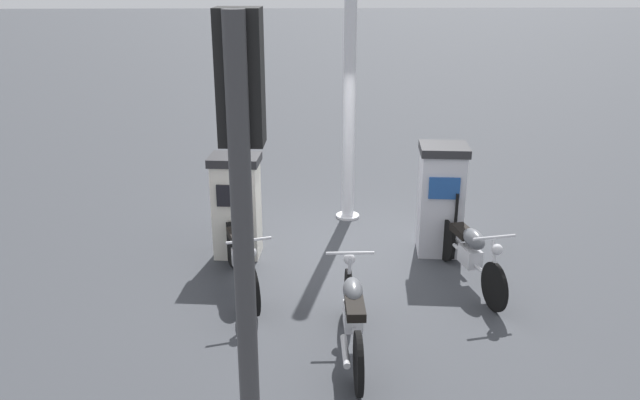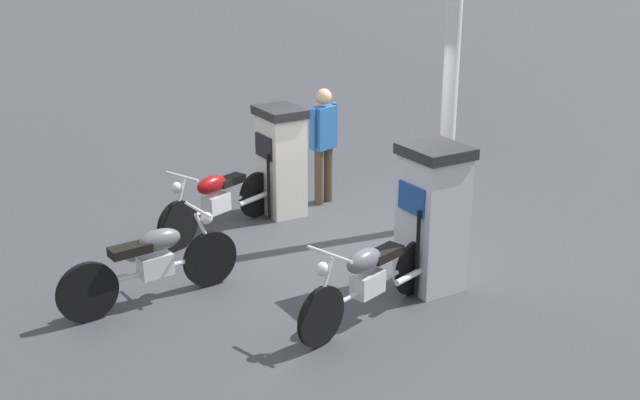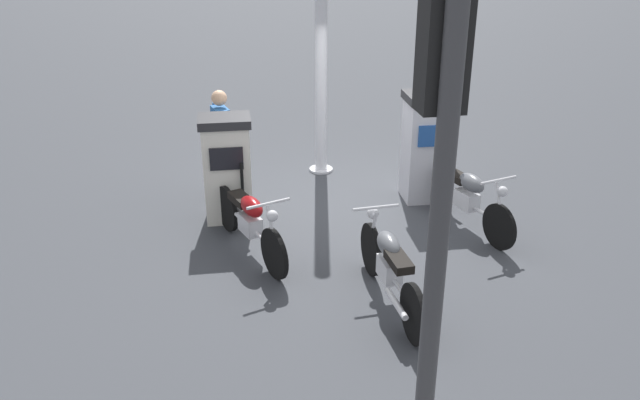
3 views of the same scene
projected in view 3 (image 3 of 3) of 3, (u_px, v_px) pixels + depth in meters
ground_plane at (329, 207)px, 9.90m from camera, size 120.00×120.00×0.00m
fuel_pump_near at (227, 168)px, 9.23m from camera, size 0.65×0.77×1.54m
fuel_pump_far at (426, 146)px, 9.87m from camera, size 0.73×0.75×1.66m
motorcycle_near_pump at (250, 220)px, 8.40m from camera, size 2.07×0.76×0.96m
motorcycle_far_pump at (467, 195)px, 9.12m from camera, size 2.13×0.63×0.95m
motorcycle_extra at (390, 266)px, 7.33m from camera, size 2.09×0.56×0.97m
attendant_person at (222, 138)px, 9.81m from camera, size 0.58×0.27×1.71m
roadside_traffic_light at (436, 205)px, 3.64m from camera, size 0.38×0.25×3.89m
canopy_support_pole at (321, 56)px, 10.45m from camera, size 0.40×0.40×4.10m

